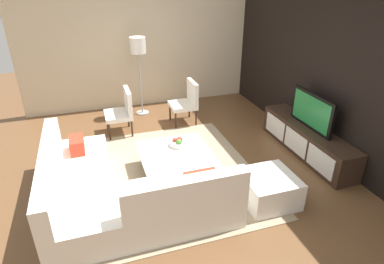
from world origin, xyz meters
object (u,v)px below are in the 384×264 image
Objects in this scene: sectional_couch at (115,192)px; accent_chair_far at (187,100)px; accent_chair_near at (123,109)px; fruit_bowl at (178,143)px; ottoman at (268,189)px; television at (312,111)px; coffee_table at (176,162)px; floor_lamp at (138,50)px; media_console at (307,140)px.

sectional_couch is 2.67× the size of accent_chair_far.
accent_chair_near reaches higher than fruit_bowl.
ottoman is 1.55m from fruit_bowl.
television reaches higher than coffee_table.
television is 3.39m from accent_chair_near.
floor_lamp is 5.90× the size of fruit_bowl.
television is at bearing 98.66° from sectional_couch.
accent_chair_near is at bearing -121.93° from television.
floor_lamp is at bearing -140.74° from accent_chair_far.
television reaches higher than accent_chair_far.
accent_chair_far is (-1.88, -1.56, -0.30)m from television.
sectional_couch reaches higher than fruit_bowl.
floor_lamp is at bearing 154.97° from accent_chair_near.
coffee_table is at bearing -30.60° from accent_chair_far.
media_console is 2.09× the size of television.
sectional_couch reaches higher than media_console.
television is at bearing 87.51° from coffee_table.
television is 0.94× the size of coffee_table.
ottoman is (0.95, -1.29, -0.05)m from media_console.
accent_chair_far reaches higher than fruit_bowl.
sectional_couch is at bearing -102.91° from ottoman.
television is 3.61× the size of fruit_bowl.
sectional_couch is 1.33m from fruit_bowl.
floor_lamp reaches higher than sectional_couch.
sectional_couch is at bearing -58.45° from coffee_table.
floor_lamp is (-2.62, -2.36, 0.60)m from television.
fruit_bowl is 1.72m from accent_chair_far.
television is 2.37m from coffee_table.
accent_chair_far is at bearing -140.32° from television.
television is at bearing 126.53° from ottoman.
sectional_couch is 3.32× the size of ottoman.
floor_lamp is 1.90× the size of accent_chair_far.
fruit_bowl is at bearing 150.75° from coffee_table.
sectional_couch is at bearing -43.78° from accent_chair_far.
ottoman is 2.86m from accent_chair_far.
accent_chair_near is at bearing -121.94° from media_console.
television reaches higher than fruit_bowl.
accent_chair_far is (-1.60, 0.64, 0.06)m from fruit_bowl.
coffee_table is (-0.10, -2.30, -0.59)m from television.
accent_chair_near is at bearing -93.97° from accent_chair_far.
accent_chair_near is at bearing -156.17° from fruit_bowl.
sectional_couch is (0.50, -3.27, 0.04)m from media_console.
coffee_table is at bearing 1.46° from floor_lamp.
television reaches higher than accent_chair_near.
accent_chair_near reaches higher than ottoman.
fruit_bowl is at bearing -29.82° from accent_chair_far.
accent_chair_near is 1.00× the size of accent_chair_far.
sectional_couch reaches higher than ottoman.
fruit_bowl is (-1.23, -0.91, 0.23)m from ottoman.
media_console is 2.43× the size of accent_chair_near.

